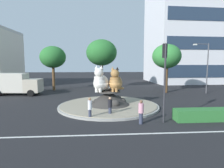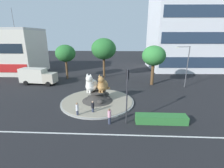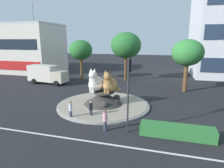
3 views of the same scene
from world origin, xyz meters
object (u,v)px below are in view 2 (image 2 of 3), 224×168
Objects in this scene: pedestrian_pink_shirt at (109,116)px; delivery_box_truck at (37,76)px; cat_statue_white at (91,85)px; second_tree_near_tower at (65,53)px; pedestrian_black_shirt at (93,107)px; cat_statue_tabby at (103,85)px; office_tower at (192,3)px; streetlight_arm at (186,64)px; broadleaf_tree_behind_island at (104,49)px; traffic_light_mast at (127,87)px; third_tree_left at (154,56)px; pedestrian_white_shirt at (77,109)px.

delivery_box_truck is at bearing -128.89° from pedestrian_pink_shirt.
cat_statue_white is 0.37× the size of second_tree_near_tower.
cat_statue_white is 3.99m from pedestrian_black_shirt.
cat_statue_tabby is 36.14m from office_tower.
broadleaf_tree_behind_island is at bearing -30.79° from streetlight_arm.
traffic_light_mast is at bearing -33.79° from delivery_box_truck.
third_tree_left is at bearing 33.73° from pedestrian_black_shirt.
third_tree_left is 17.15m from pedestrian_pink_shirt.
cat_statue_tabby is at bearing 94.82° from pedestrian_white_shirt.
streetlight_arm reaches higher than pedestrian_white_shirt.
traffic_light_mast is at bearing 42.41° from cat_statue_tabby.
streetlight_arm reaches higher than delivery_box_truck.
delivery_box_truck is at bearing -107.80° from cat_statue_tabby.
cat_statue_tabby is at bearing -131.38° from office_tower.
traffic_light_mast is at bearing -55.97° from second_tree_near_tower.
traffic_light_mast is 5.44m from pedestrian_black_shirt.
office_tower is 27.16m from broadleaf_tree_behind_island.
traffic_light_mast is 38.21m from office_tower.
pedestrian_white_shirt is 16.88m from delivery_box_truck.
third_tree_left reaches higher than delivery_box_truck.
pedestrian_black_shirt is at bearing 32.45° from cat_statue_white.
second_tree_near_tower is 21.83m from pedestrian_pink_shirt.
pedestrian_pink_shirt is 20.51m from delivery_box_truck.
traffic_light_mast reaches higher than pedestrian_white_shirt.
broadleaf_tree_behind_island is at bearing 31.25° from delivery_box_truck.
pedestrian_black_shirt is (-21.76, -29.22, -16.38)m from office_tower.
traffic_light_mast is at bearing -121.80° from office_tower.
pedestrian_pink_shirt reaches higher than pedestrian_black_shirt.
broadleaf_tree_behind_island is (0.38, 14.26, 3.73)m from cat_statue_white.
cat_statue_white is 0.08× the size of office_tower.
traffic_light_mast is 0.80× the size of third_tree_left.
cat_statue_white is 1.54m from cat_statue_tabby.
third_tree_left is 4.14× the size of pedestrian_white_shirt.
second_tree_near_tower is 18.94m from pedestrian_black_shirt.
pedestrian_pink_shirt is (-12.75, -13.41, -3.38)m from streetlight_arm.
office_tower is 4.71× the size of second_tree_near_tower.
second_tree_near_tower is at bearing -145.98° from pedestrian_pink_shirt.
pedestrian_black_shirt is 0.92× the size of pedestrian_pink_shirt.
pedestrian_white_shirt is at bearing -43.19° from delivery_box_truck.
pedestrian_white_shirt is at bearing -105.35° from pedestrian_pink_shirt.
pedestrian_black_shirt is 0.23× the size of delivery_box_truck.
office_tower is 40.49m from pedestrian_pink_shirt.
third_tree_left is 16.42m from pedestrian_black_shirt.
second_tree_near_tower is 7.36m from delivery_box_truck.
pedestrian_white_shirt reaches higher than pedestrian_black_shirt.
office_tower reaches higher than pedestrian_black_shirt.
office_tower is (17.80, 31.14, 13.17)m from traffic_light_mast.
cat_statue_tabby is 1.45× the size of pedestrian_white_shirt.
second_tree_near_tower is at bearing -169.85° from broadleaf_tree_behind_island.
second_tree_near_tower reaches higher than cat_statue_white.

